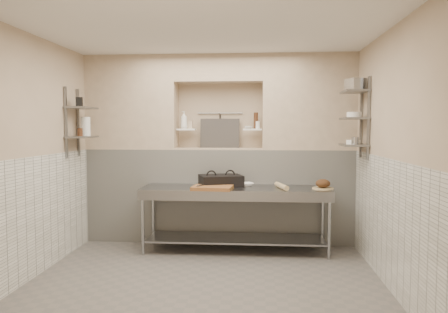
# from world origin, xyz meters

# --- Properties ---
(floor) EXTENTS (4.00, 3.90, 0.10)m
(floor) POSITION_xyz_m (0.00, 0.00, -0.05)
(floor) COLOR #665F5A
(floor) RESTS_ON ground
(ceiling) EXTENTS (4.00, 3.90, 0.10)m
(ceiling) POSITION_xyz_m (0.00, 0.00, 2.85)
(ceiling) COLOR silver
(ceiling) RESTS_ON ground
(wall_left) EXTENTS (0.10, 3.90, 2.80)m
(wall_left) POSITION_xyz_m (-2.05, 0.00, 1.40)
(wall_left) COLOR tan
(wall_left) RESTS_ON ground
(wall_right) EXTENTS (0.10, 3.90, 2.80)m
(wall_right) POSITION_xyz_m (2.05, 0.00, 1.40)
(wall_right) COLOR tan
(wall_right) RESTS_ON ground
(wall_back) EXTENTS (4.00, 0.10, 2.80)m
(wall_back) POSITION_xyz_m (0.00, 2.00, 1.40)
(wall_back) COLOR tan
(wall_back) RESTS_ON ground
(wall_front) EXTENTS (4.00, 0.10, 2.80)m
(wall_front) POSITION_xyz_m (0.00, -2.00, 1.40)
(wall_front) COLOR tan
(wall_front) RESTS_ON ground
(backwall_lower) EXTENTS (4.00, 0.40, 1.40)m
(backwall_lower) POSITION_xyz_m (0.00, 1.75, 0.70)
(backwall_lower) COLOR silver
(backwall_lower) RESTS_ON floor
(alcove_sill) EXTENTS (1.30, 0.40, 0.02)m
(alcove_sill) POSITION_xyz_m (0.00, 1.75, 1.41)
(alcove_sill) COLOR tan
(alcove_sill) RESTS_ON backwall_lower
(backwall_pillar_left) EXTENTS (1.35, 0.40, 1.40)m
(backwall_pillar_left) POSITION_xyz_m (-1.33, 1.75, 2.10)
(backwall_pillar_left) COLOR tan
(backwall_pillar_left) RESTS_ON backwall_lower
(backwall_pillar_right) EXTENTS (1.35, 0.40, 1.40)m
(backwall_pillar_right) POSITION_xyz_m (1.33, 1.75, 2.10)
(backwall_pillar_right) COLOR tan
(backwall_pillar_right) RESTS_ON backwall_lower
(backwall_header) EXTENTS (1.30, 0.40, 0.40)m
(backwall_header) POSITION_xyz_m (0.00, 1.75, 2.60)
(backwall_header) COLOR tan
(backwall_header) RESTS_ON backwall_lower
(wainscot_left) EXTENTS (0.02, 3.90, 1.40)m
(wainscot_left) POSITION_xyz_m (-1.99, 0.00, 0.70)
(wainscot_left) COLOR silver
(wainscot_left) RESTS_ON floor
(wainscot_right) EXTENTS (0.02, 3.90, 1.40)m
(wainscot_right) POSITION_xyz_m (1.99, 0.00, 0.70)
(wainscot_right) COLOR silver
(wainscot_right) RESTS_ON floor
(alcove_shelf_left) EXTENTS (0.28, 0.16, 0.02)m
(alcove_shelf_left) POSITION_xyz_m (-0.50, 1.75, 1.70)
(alcove_shelf_left) COLOR white
(alcove_shelf_left) RESTS_ON backwall_lower
(alcove_shelf_right) EXTENTS (0.28, 0.16, 0.02)m
(alcove_shelf_right) POSITION_xyz_m (0.50, 1.75, 1.70)
(alcove_shelf_right) COLOR white
(alcove_shelf_right) RESTS_ON backwall_lower
(utensil_rail) EXTENTS (0.70, 0.02, 0.02)m
(utensil_rail) POSITION_xyz_m (0.00, 1.92, 1.95)
(utensil_rail) COLOR gray
(utensil_rail) RESTS_ON wall_back
(hanging_steel) EXTENTS (0.02, 0.02, 0.30)m
(hanging_steel) POSITION_xyz_m (0.00, 1.90, 1.78)
(hanging_steel) COLOR black
(hanging_steel) RESTS_ON utensil_rail
(splash_panel) EXTENTS (0.60, 0.08, 0.45)m
(splash_panel) POSITION_xyz_m (0.00, 1.85, 1.64)
(splash_panel) COLOR #383330
(splash_panel) RESTS_ON alcove_sill
(shelf_rail_left_a) EXTENTS (0.03, 0.03, 0.95)m
(shelf_rail_left_a) POSITION_xyz_m (-1.98, 1.25, 1.80)
(shelf_rail_left_a) COLOR slate
(shelf_rail_left_a) RESTS_ON wall_left
(shelf_rail_left_b) EXTENTS (0.03, 0.03, 0.95)m
(shelf_rail_left_b) POSITION_xyz_m (-1.98, 0.85, 1.80)
(shelf_rail_left_b) COLOR slate
(shelf_rail_left_b) RESTS_ON wall_left
(wall_shelf_left_lower) EXTENTS (0.30, 0.50, 0.02)m
(wall_shelf_left_lower) POSITION_xyz_m (-1.84, 1.05, 1.60)
(wall_shelf_left_lower) COLOR slate
(wall_shelf_left_lower) RESTS_ON wall_left
(wall_shelf_left_upper) EXTENTS (0.30, 0.50, 0.03)m
(wall_shelf_left_upper) POSITION_xyz_m (-1.84, 1.05, 2.00)
(wall_shelf_left_upper) COLOR slate
(wall_shelf_left_upper) RESTS_ON wall_left
(shelf_rail_right_a) EXTENTS (0.03, 0.03, 1.05)m
(shelf_rail_right_a) POSITION_xyz_m (1.98, 1.25, 1.85)
(shelf_rail_right_a) COLOR slate
(shelf_rail_right_a) RESTS_ON wall_right
(shelf_rail_right_b) EXTENTS (0.03, 0.03, 1.05)m
(shelf_rail_right_b) POSITION_xyz_m (1.98, 0.85, 1.85)
(shelf_rail_right_b) COLOR slate
(shelf_rail_right_b) RESTS_ON wall_right
(wall_shelf_right_lower) EXTENTS (0.30, 0.50, 0.02)m
(wall_shelf_right_lower) POSITION_xyz_m (1.84, 1.05, 1.50)
(wall_shelf_right_lower) COLOR slate
(wall_shelf_right_lower) RESTS_ON wall_right
(wall_shelf_right_mid) EXTENTS (0.30, 0.50, 0.02)m
(wall_shelf_right_mid) POSITION_xyz_m (1.84, 1.05, 1.85)
(wall_shelf_right_mid) COLOR slate
(wall_shelf_right_mid) RESTS_ON wall_right
(wall_shelf_right_upper) EXTENTS (0.30, 0.50, 0.03)m
(wall_shelf_right_upper) POSITION_xyz_m (1.84, 1.05, 2.20)
(wall_shelf_right_upper) COLOR slate
(wall_shelf_right_upper) RESTS_ON wall_right
(prep_table) EXTENTS (2.60, 0.70, 0.90)m
(prep_table) POSITION_xyz_m (0.28, 1.18, 0.64)
(prep_table) COLOR gray
(prep_table) RESTS_ON floor
(panini_press) EXTENTS (0.68, 0.58, 0.16)m
(panini_press) POSITION_xyz_m (0.06, 1.31, 0.98)
(panini_press) COLOR black
(panini_press) RESTS_ON prep_table
(cutting_board) EXTENTS (0.56, 0.42, 0.05)m
(cutting_board) POSITION_xyz_m (-0.02, 0.97, 0.92)
(cutting_board) COLOR brown
(cutting_board) RESTS_ON prep_table
(knife_blade) EXTENTS (0.27, 0.07, 0.01)m
(knife_blade) POSITION_xyz_m (0.02, 1.13, 0.95)
(knife_blade) COLOR gray
(knife_blade) RESTS_ON cutting_board
(tongs) EXTENTS (0.12, 0.24, 0.02)m
(tongs) POSITION_xyz_m (-0.17, 0.97, 0.96)
(tongs) COLOR gray
(tongs) RESTS_ON cutting_board
(mixing_bowl) EXTENTS (0.27, 0.27, 0.05)m
(mixing_bowl) POSITION_xyz_m (0.42, 1.33, 0.93)
(mixing_bowl) COLOR white
(mixing_bowl) RESTS_ON prep_table
(rolling_pin) EXTENTS (0.18, 0.46, 0.07)m
(rolling_pin) POSITION_xyz_m (0.91, 1.13, 0.93)
(rolling_pin) COLOR tan
(rolling_pin) RESTS_ON prep_table
(bread_board) EXTENTS (0.29, 0.29, 0.02)m
(bread_board) POSITION_xyz_m (1.46, 1.14, 0.91)
(bread_board) COLOR tan
(bread_board) RESTS_ON prep_table
(bread_loaf) EXTENTS (0.20, 0.20, 0.12)m
(bread_loaf) POSITION_xyz_m (1.46, 1.14, 0.98)
(bread_loaf) COLOR #4C2D19
(bread_loaf) RESTS_ON bread_board
(bottle_soap) EXTENTS (0.13, 0.13, 0.26)m
(bottle_soap) POSITION_xyz_m (-0.53, 1.71, 1.84)
(bottle_soap) COLOR white
(bottle_soap) RESTS_ON alcove_shelf_left
(jar_alcove) EXTENTS (0.07, 0.07, 0.11)m
(jar_alcove) POSITION_xyz_m (-0.45, 1.79, 1.77)
(jar_alcove) COLOR tan
(jar_alcove) RESTS_ON alcove_shelf_left
(bowl_alcove) EXTENTS (0.15, 0.15, 0.04)m
(bowl_alcove) POSITION_xyz_m (0.44, 1.71, 1.73)
(bowl_alcove) COLOR white
(bowl_alcove) RESTS_ON alcove_shelf_right
(condiment_a) EXTENTS (0.07, 0.07, 0.24)m
(condiment_a) POSITION_xyz_m (0.55, 1.78, 1.83)
(condiment_a) COLOR #412415
(condiment_a) RESTS_ON alcove_shelf_right
(condiment_b) EXTENTS (0.06, 0.06, 0.23)m
(condiment_b) POSITION_xyz_m (0.55, 1.77, 1.83)
(condiment_b) COLOR #412415
(condiment_b) RESTS_ON alcove_shelf_right
(condiment_c) EXTENTS (0.06, 0.06, 0.11)m
(condiment_c) POSITION_xyz_m (0.58, 1.75, 1.77)
(condiment_c) COLOR white
(condiment_c) RESTS_ON alcove_shelf_right
(jug_left) EXTENTS (0.13, 0.13, 0.27)m
(jug_left) POSITION_xyz_m (-1.84, 1.17, 1.75)
(jug_left) COLOR white
(jug_left) RESTS_ON wall_shelf_left_lower
(jar_left) EXTENTS (0.07, 0.07, 0.11)m
(jar_left) POSITION_xyz_m (-1.84, 0.98, 1.67)
(jar_left) COLOR #412415
(jar_left) RESTS_ON wall_shelf_left_lower
(box_left_upper) EXTENTS (0.12, 0.12, 0.13)m
(box_left_upper) POSITION_xyz_m (-1.84, 0.98, 2.08)
(box_left_upper) COLOR black
(box_left_upper) RESTS_ON wall_shelf_left_upper
(bowl_right) EXTENTS (0.18, 0.18, 0.06)m
(bowl_right) POSITION_xyz_m (1.84, 1.07, 1.54)
(bowl_right) COLOR white
(bowl_right) RESTS_ON wall_shelf_right_lower
(canister_right) EXTENTS (0.10, 0.10, 0.10)m
(canister_right) POSITION_xyz_m (1.84, 0.96, 1.56)
(canister_right) COLOR gray
(canister_right) RESTS_ON wall_shelf_right_lower
(bowl_right_mid) EXTENTS (0.19, 0.19, 0.07)m
(bowl_right_mid) POSITION_xyz_m (1.84, 1.05, 1.90)
(bowl_right_mid) COLOR white
(bowl_right_mid) RESTS_ON wall_shelf_right_mid
(basket_right) EXTENTS (0.26, 0.28, 0.15)m
(basket_right) POSITION_xyz_m (1.84, 1.01, 2.29)
(basket_right) COLOR gray
(basket_right) RESTS_ON wall_shelf_right_upper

